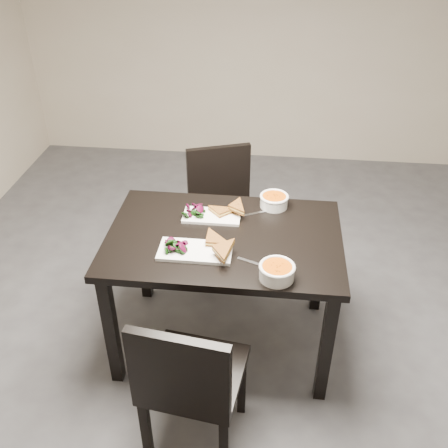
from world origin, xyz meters
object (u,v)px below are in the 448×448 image
Objects in this scene: soup_bowl_near at (277,271)px; soup_bowl_far at (274,200)px; chair_near at (189,380)px; plate_far at (212,216)px; chair_far at (223,205)px; table at (224,251)px; plate_near at (195,251)px.

soup_bowl_near is 0.62m from soup_bowl_far.
chair_near is 0.91m from plate_far.
table is at bearing -102.56° from chair_far.
plate_near is at bearing -111.79° from chair_far.
chair_near is at bearing -131.33° from soup_bowl_near.
soup_bowl_near reaches higher than plate_far.
chair_near reaches higher than soup_bowl_far.
table is at bearing -128.24° from soup_bowl_far.
soup_bowl_near is 0.54× the size of plate_far.
plate_near is (-0.03, -0.88, 0.27)m from chair_far.
soup_bowl_near is at bearing -52.77° from plate_far.
soup_bowl_near is at bearing 56.61° from chair_near.
soup_bowl_far is at bearing 51.99° from plate_near.
plate_far is at bearing 83.01° from plate_near.
chair_near and chair_far have the same top height.
plate_near is at bearing -96.99° from plate_far.
chair_near reaches higher than table.
table is 0.21m from plate_far.
soup_bowl_near reaches higher than plate_near.
chair_far is at bearing 87.75° from plate_near.
plate_far is (-0.36, 0.47, -0.03)m from soup_bowl_near.
soup_bowl_near reaches higher than table.
soup_bowl_near is (0.27, -0.31, 0.14)m from table.
chair_far is 0.62m from plate_far.
chair_near is (-0.07, -0.70, -0.17)m from table.
plate_far is (-0.01, 0.87, 0.27)m from chair_near.
soup_bowl_near is 1.04× the size of soup_bowl_far.
plate_far is (0.00, -0.56, 0.27)m from chair_far.
soup_bowl_far reaches higher than plate_far.
plate_near is (-0.05, 0.54, 0.27)m from chair_near.
soup_bowl_far reaches higher than table.
chair_far is at bearing 90.48° from plate_far.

